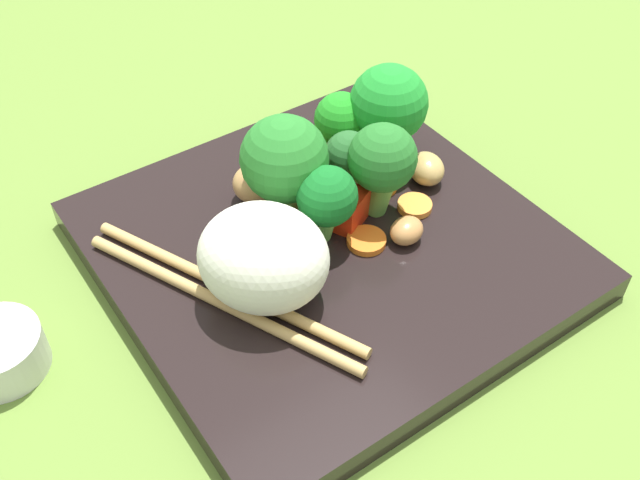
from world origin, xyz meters
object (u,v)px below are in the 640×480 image
(rice_mound, at_px, (263,258))
(carrot_slice_1, at_px, (366,241))
(broccoli_floret_0, at_px, (349,158))
(chopstick_pair, at_px, (224,296))
(square_plate, at_px, (327,248))

(rice_mound, height_order, carrot_slice_1, rice_mound)
(broccoli_floret_0, bearing_deg, carrot_slice_1, -113.94)
(rice_mound, distance_m, broccoli_floret_0, 0.11)
(broccoli_floret_0, xyz_separation_m, chopstick_pair, (-0.12, -0.03, -0.03))
(rice_mound, relative_size, broccoli_floret_0, 1.54)
(square_plate, distance_m, chopstick_pair, 0.08)
(broccoli_floret_0, height_order, chopstick_pair, broccoli_floret_0)
(square_plate, bearing_deg, broccoli_floret_0, 35.18)
(square_plate, height_order, carrot_slice_1, carrot_slice_1)
(rice_mound, bearing_deg, chopstick_pair, 154.30)
(rice_mound, relative_size, chopstick_pair, 0.41)
(square_plate, xyz_separation_m, chopstick_pair, (-0.08, -0.01, 0.01))
(rice_mound, height_order, chopstick_pair, rice_mound)
(broccoli_floret_0, bearing_deg, chopstick_pair, -164.44)
(carrot_slice_1, relative_size, chopstick_pair, 0.14)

